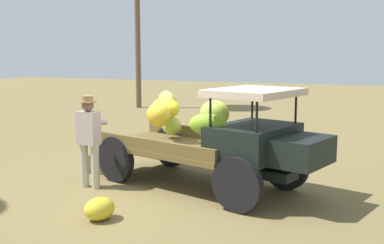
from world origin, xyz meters
The scene contains 5 objects.
ground_plane centered at (0.00, 0.00, 0.00)m, with size 60.00×60.00×0.00m, color olive.
truck centered at (0.90, 0.14, 0.95)m, with size 4.66×2.76×1.88m.
farmer centered at (-1.32, -0.63, 0.97)m, with size 0.52×0.48×1.71m.
wooden_crate centered at (-1.69, 0.38, 0.20)m, with size 0.51×0.37×0.39m, color olive.
loose_banana_bunch centered at (-0.21, -2.02, 0.17)m, with size 0.49×0.42×0.34m, color gold.
Camera 1 is at (3.64, -7.74, 2.49)m, focal length 43.94 mm.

